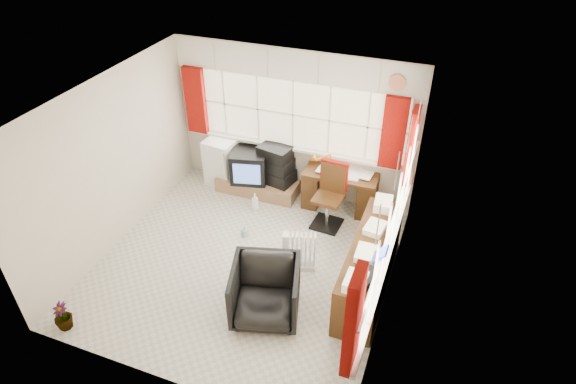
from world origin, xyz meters
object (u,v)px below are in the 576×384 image
(desk, at_px, (340,188))
(desk_lamp, at_px, (331,160))
(crt_tv, at_px, (250,166))
(mini_fridge, at_px, (223,161))
(tv_bench, at_px, (258,186))
(credenza, at_px, (370,264))
(task_chair, at_px, (331,192))
(office_chair, at_px, (265,292))
(radiator, at_px, (301,255))

(desk, bearing_deg, desk_lamp, -136.42)
(crt_tv, distance_m, mini_fridge, 0.58)
(desk, height_order, mini_fridge, mini_fridge)
(tv_bench, bearing_deg, desk, 3.18)
(credenza, bearing_deg, task_chair, 126.96)
(tv_bench, height_order, crt_tv, crt_tv)
(crt_tv, bearing_deg, tv_bench, 5.12)
(office_chair, xyz_separation_m, tv_bench, (-1.18, 2.45, -0.26))
(desk, xyz_separation_m, radiator, (-0.12, -1.59, -0.13))
(task_chair, bearing_deg, desk_lamp, 111.31)
(radiator, distance_m, tv_bench, 2.01)
(radiator, distance_m, crt_tv, 2.10)
(task_chair, height_order, tv_bench, task_chair)
(credenza, distance_m, mini_fridge, 3.37)
(desk_lamp, distance_m, mini_fridge, 2.05)
(desk, relative_size, task_chair, 1.13)
(mini_fridge, bearing_deg, crt_tv, -9.12)
(office_chair, bearing_deg, crt_tv, 102.11)
(radiator, bearing_deg, mini_fridge, 141.63)
(desk_lamp, bearing_deg, radiator, -88.53)
(desk_lamp, bearing_deg, office_chair, -92.59)
(credenza, bearing_deg, mini_fridge, 151.67)
(tv_bench, relative_size, mini_fridge, 1.64)
(desk_lamp, height_order, crt_tv, desk_lamp)
(radiator, bearing_deg, credenza, -0.43)
(crt_tv, bearing_deg, office_chair, -61.90)
(desk_lamp, bearing_deg, mini_fridge, 175.75)
(radiator, bearing_deg, desk, 85.79)
(task_chair, relative_size, radiator, 1.73)
(desk_lamp, xyz_separation_m, tv_bench, (-1.29, 0.07, -0.84))
(radiator, bearing_deg, office_chair, -98.81)
(credenza, height_order, mini_fridge, mini_fridge)
(crt_tv, bearing_deg, mini_fridge, 170.88)
(desk_lamp, relative_size, mini_fridge, 0.48)
(office_chair, xyz_separation_m, mini_fridge, (-1.87, 2.53, 0.04))
(desk_lamp, xyz_separation_m, mini_fridge, (-1.97, 0.15, -0.54))
(desk_lamp, bearing_deg, task_chair, -68.69)
(office_chair, height_order, radiator, office_chair)
(office_chair, relative_size, crt_tv, 1.21)
(credenza, relative_size, crt_tv, 2.86)
(radiator, height_order, crt_tv, crt_tv)
(desk_lamp, relative_size, radiator, 0.67)
(desk_lamp, height_order, tv_bench, desk_lamp)
(tv_bench, distance_m, crt_tv, 0.41)
(desk, relative_size, tv_bench, 0.85)
(mini_fridge, bearing_deg, office_chair, -53.55)
(radiator, xyz_separation_m, credenza, (0.96, -0.01, 0.14))
(credenza, xyz_separation_m, crt_tv, (-2.40, 1.51, 0.13))
(tv_bench, bearing_deg, office_chair, -64.30)
(radiator, bearing_deg, desk_lamp, 91.47)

